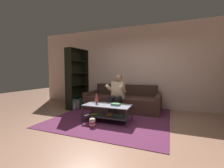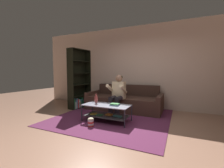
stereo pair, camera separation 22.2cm
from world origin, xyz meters
The scene contains 10 objects.
ground centered at (0.00, 0.00, 0.00)m, with size 16.80×16.80×0.00m, color #A1735B.
back_partition centered at (0.00, 2.46, 1.45)m, with size 8.40×0.12×2.90m, color beige.
couch centered at (-0.45, 1.81, 0.28)m, with size 2.47×1.00×0.82m.
person_seated_center centered at (-0.45, 1.23, 0.65)m, with size 0.50×0.58×1.19m.
coffee_table centered at (-0.44, 0.48, 0.28)m, with size 1.20×0.55×0.43m.
area_rug centered at (-0.44, 1.03, 0.01)m, with size 3.00×3.28×0.01m.
vase centered at (-0.77, 0.52, 0.55)m, with size 0.09×0.09×0.26m.
book_stack centered at (-0.21, 0.49, 0.46)m, with size 0.23×0.20×0.05m.
bookshelf centered at (-2.05, 1.48, 0.75)m, with size 0.41×0.92×2.06m.
popcorn_tub centered at (-0.60, -0.01, 0.11)m, with size 0.14×0.14×0.21m.
Camera 2 is at (1.25, -2.88, 1.25)m, focal length 24.00 mm.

